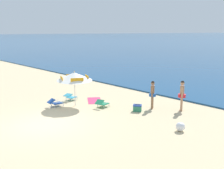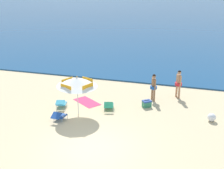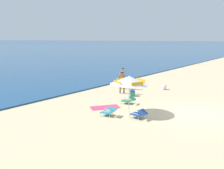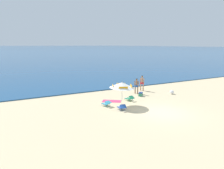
{
  "view_description": "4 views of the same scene",
  "coord_description": "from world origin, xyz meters",
  "px_view_note": "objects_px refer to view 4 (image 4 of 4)",
  "views": [
    {
      "loc": [
        11.96,
        -6.17,
        4.65
      ],
      "look_at": [
        -0.08,
        4.54,
        1.47
      ],
      "focal_mm": 43.44,
      "sensor_mm": 36.0,
      "label": 1
    },
    {
      "loc": [
        3.76,
        -9.39,
        6.46
      ],
      "look_at": [
        -0.48,
        4.51,
        1.42
      ],
      "focal_mm": 43.23,
      "sensor_mm": 36.0,
      "label": 2
    },
    {
      "loc": [
        -13.1,
        -4.33,
        4.23
      ],
      "look_at": [
        -1.13,
        5.08,
        1.27
      ],
      "focal_mm": 37.88,
      "sensor_mm": 36.0,
      "label": 3
    },
    {
      "loc": [
        -10.61,
        -11.74,
        5.4
      ],
      "look_at": [
        -1.72,
        5.65,
        1.46
      ],
      "focal_mm": 31.98,
      "sensor_mm": 36.0,
      "label": 4
    }
  ],
  "objects_px": {
    "lounge_chair_beside_umbrella": "(107,103)",
    "lounge_chair_facing_sea": "(122,107)",
    "person_standing_beside": "(137,85)",
    "beach_ball": "(172,92)",
    "beach_umbrella_striped_main": "(122,85)",
    "person_standing_near_shore": "(142,82)",
    "beach_towel": "(112,101)",
    "cooler_box": "(141,94)",
    "lounge_chair_under_umbrella": "(130,98)"
  },
  "relations": [
    {
      "from": "person_standing_beside",
      "to": "lounge_chair_beside_umbrella",
      "type": "bearing_deg",
      "value": -151.74
    },
    {
      "from": "lounge_chair_under_umbrella",
      "to": "beach_towel",
      "type": "height_order",
      "value": "lounge_chair_under_umbrella"
    },
    {
      "from": "beach_umbrella_striped_main",
      "to": "person_standing_beside",
      "type": "xyz_separation_m",
      "value": [
        3.67,
        3.15,
        -0.9
      ]
    },
    {
      "from": "lounge_chair_beside_umbrella",
      "to": "beach_ball",
      "type": "height_order",
      "value": "lounge_chair_beside_umbrella"
    },
    {
      "from": "person_standing_near_shore",
      "to": "lounge_chair_facing_sea",
      "type": "bearing_deg",
      "value": -137.85
    },
    {
      "from": "beach_umbrella_striped_main",
      "to": "person_standing_near_shore",
      "type": "height_order",
      "value": "beach_umbrella_striped_main"
    },
    {
      "from": "person_standing_near_shore",
      "to": "person_standing_beside",
      "type": "relative_size",
      "value": 1.06
    },
    {
      "from": "beach_umbrella_striped_main",
      "to": "beach_towel",
      "type": "relative_size",
      "value": 1.68
    },
    {
      "from": "lounge_chair_facing_sea",
      "to": "person_standing_near_shore",
      "type": "distance_m",
      "value": 7.76
    },
    {
      "from": "lounge_chair_beside_umbrella",
      "to": "lounge_chair_facing_sea",
      "type": "relative_size",
      "value": 1.04
    },
    {
      "from": "lounge_chair_beside_umbrella",
      "to": "person_standing_near_shore",
      "type": "bearing_deg",
      "value": 29.61
    },
    {
      "from": "beach_ball",
      "to": "beach_towel",
      "type": "xyz_separation_m",
      "value": [
        -7.22,
        0.5,
        -0.21
      ]
    },
    {
      "from": "lounge_chair_under_umbrella",
      "to": "beach_ball",
      "type": "distance_m",
      "value": 5.6
    },
    {
      "from": "lounge_chair_beside_umbrella",
      "to": "person_standing_beside",
      "type": "distance_m",
      "value": 5.68
    },
    {
      "from": "person_standing_near_shore",
      "to": "beach_towel",
      "type": "relative_size",
      "value": 1.0
    },
    {
      "from": "lounge_chair_facing_sea",
      "to": "beach_towel",
      "type": "bearing_deg",
      "value": 80.64
    },
    {
      "from": "lounge_chair_beside_umbrella",
      "to": "beach_towel",
      "type": "relative_size",
      "value": 0.53
    },
    {
      "from": "lounge_chair_beside_umbrella",
      "to": "lounge_chair_under_umbrella",
      "type": "bearing_deg",
      "value": 10.94
    },
    {
      "from": "beach_umbrella_striped_main",
      "to": "lounge_chair_under_umbrella",
      "type": "xyz_separation_m",
      "value": [
        1.45,
        1.01,
        -1.61
      ]
    },
    {
      "from": "lounge_chair_under_umbrella",
      "to": "lounge_chair_beside_umbrella",
      "type": "relative_size",
      "value": 1.04
    },
    {
      "from": "beach_umbrella_striped_main",
      "to": "cooler_box",
      "type": "bearing_deg",
      "value": 30.49
    },
    {
      "from": "beach_umbrella_striped_main",
      "to": "person_standing_beside",
      "type": "relative_size",
      "value": 1.77
    },
    {
      "from": "lounge_chair_facing_sea",
      "to": "person_standing_beside",
      "type": "bearing_deg",
      "value": 44.47
    },
    {
      "from": "beach_ball",
      "to": "beach_towel",
      "type": "bearing_deg",
      "value": 176.04
    },
    {
      "from": "beach_umbrella_striped_main",
      "to": "lounge_chair_under_umbrella",
      "type": "distance_m",
      "value": 2.39
    },
    {
      "from": "lounge_chair_under_umbrella",
      "to": "beach_ball",
      "type": "relative_size",
      "value": 2.29
    },
    {
      "from": "lounge_chair_under_umbrella",
      "to": "cooler_box",
      "type": "distance_m",
      "value": 2.27
    },
    {
      "from": "beach_ball",
      "to": "beach_towel",
      "type": "relative_size",
      "value": 0.24
    },
    {
      "from": "beach_umbrella_striped_main",
      "to": "lounge_chair_beside_umbrella",
      "type": "height_order",
      "value": "beach_umbrella_striped_main"
    },
    {
      "from": "lounge_chair_beside_umbrella",
      "to": "beach_ball",
      "type": "bearing_deg",
      "value": 4.81
    },
    {
      "from": "lounge_chair_beside_umbrella",
      "to": "beach_towel",
      "type": "distance_m",
      "value": 1.67
    },
    {
      "from": "person_standing_beside",
      "to": "lounge_chair_facing_sea",
      "type": "bearing_deg",
      "value": -135.53
    },
    {
      "from": "cooler_box",
      "to": "beach_towel",
      "type": "relative_size",
      "value": 0.34
    },
    {
      "from": "lounge_chair_facing_sea",
      "to": "beach_towel",
      "type": "relative_size",
      "value": 0.52
    },
    {
      "from": "cooler_box",
      "to": "lounge_chair_under_umbrella",
      "type": "bearing_deg",
      "value": -152.93
    },
    {
      "from": "beach_umbrella_striped_main",
      "to": "beach_towel",
      "type": "height_order",
      "value": "beach_umbrella_striped_main"
    },
    {
      "from": "lounge_chair_facing_sea",
      "to": "beach_ball",
      "type": "xyz_separation_m",
      "value": [
        7.67,
        2.25,
        -0.05
      ]
    },
    {
      "from": "person_standing_near_shore",
      "to": "beach_ball",
      "type": "distance_m",
      "value": 3.61
    },
    {
      "from": "person_standing_beside",
      "to": "beach_ball",
      "type": "xyz_separation_m",
      "value": [
        3.38,
        -1.97,
        -0.77
      ]
    },
    {
      "from": "lounge_chair_beside_umbrella",
      "to": "beach_towel",
      "type": "bearing_deg",
      "value": 47.02
    },
    {
      "from": "lounge_chair_beside_umbrella",
      "to": "person_standing_beside",
      "type": "xyz_separation_m",
      "value": [
        4.96,
        2.67,
        0.71
      ]
    },
    {
      "from": "person_standing_near_shore",
      "to": "cooler_box",
      "type": "relative_size",
      "value": 2.98
    },
    {
      "from": "person_standing_beside",
      "to": "beach_towel",
      "type": "height_order",
      "value": "person_standing_beside"
    },
    {
      "from": "beach_umbrella_striped_main",
      "to": "person_standing_near_shore",
      "type": "bearing_deg",
      "value": 38.89
    },
    {
      "from": "person_standing_near_shore",
      "to": "person_standing_beside",
      "type": "distance_m",
      "value": 1.73
    },
    {
      "from": "lounge_chair_beside_umbrella",
      "to": "cooler_box",
      "type": "relative_size",
      "value": 1.59
    },
    {
      "from": "beach_umbrella_striped_main",
      "to": "lounge_chair_facing_sea",
      "type": "height_order",
      "value": "beach_umbrella_striped_main"
    },
    {
      "from": "beach_ball",
      "to": "person_standing_near_shore",
      "type": "bearing_deg",
      "value": 123.56
    },
    {
      "from": "lounge_chair_beside_umbrella",
      "to": "lounge_chair_facing_sea",
      "type": "distance_m",
      "value": 1.69
    },
    {
      "from": "person_standing_beside",
      "to": "beach_ball",
      "type": "bearing_deg",
      "value": -30.2
    }
  ]
}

